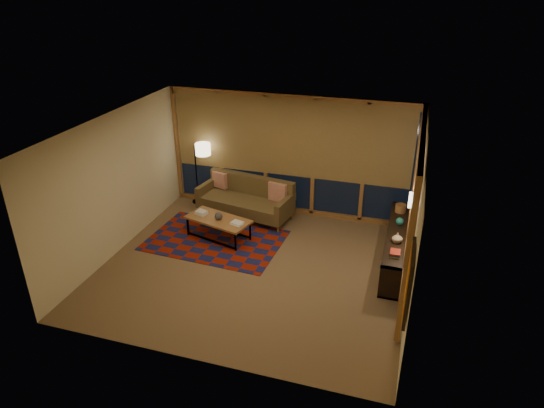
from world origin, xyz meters
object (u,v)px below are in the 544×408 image
(sofa, at_px, (245,199))
(coffee_table, at_px, (219,228))
(floor_lamp, at_px, (196,171))
(bookshelf, at_px, (396,246))

(sofa, xyz_separation_m, coffee_table, (-0.18, -1.08, -0.21))
(floor_lamp, bearing_deg, sofa, 17.07)
(sofa, height_order, floor_lamp, floor_lamp)
(sofa, xyz_separation_m, floor_lamp, (-1.33, 0.37, 0.35))
(sofa, distance_m, floor_lamp, 1.43)
(coffee_table, bearing_deg, bookshelf, 17.44)
(floor_lamp, xyz_separation_m, bookshelf, (4.69, -1.30, -0.46))
(sofa, relative_size, bookshelf, 0.82)
(coffee_table, bearing_deg, floor_lamp, 143.14)
(sofa, distance_m, bookshelf, 3.49)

